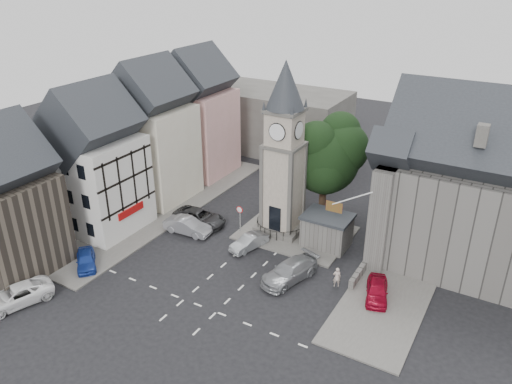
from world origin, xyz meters
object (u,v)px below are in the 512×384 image
Objects in this scene: clock_tower at (284,151)px; pedestrian at (337,277)px; car_east_red at (377,290)px; car_west_blue at (86,260)px; stone_shelter at (327,230)px.

pedestrian is (8.00, -5.99, -7.25)m from clock_tower.
car_east_red is at bearing 156.46° from pedestrian.
car_west_blue is 2.19× the size of pedestrian.
clock_tower is 9.30× the size of pedestrian.
stone_shelter is at bearing -9.18° from car_west_blue.
clock_tower is 19.59m from car_west_blue.
car_west_blue is at bearing -129.42° from clock_tower.
car_west_blue is at bearing -140.37° from stone_shelter.
car_east_red is at bearing -27.42° from clock_tower.
clock_tower reaches higher than stone_shelter.
pedestrian is (3.20, -5.50, -0.67)m from stone_shelter.
clock_tower is at bearing 136.35° from car_east_red.
car_east_red reaches higher than car_west_blue.
car_west_blue is 21.08m from pedestrian.
pedestrian is at bearing -36.83° from clock_tower.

